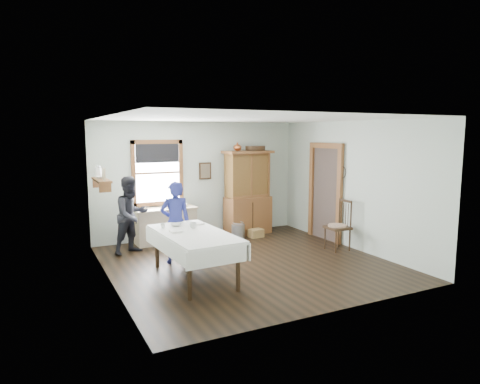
# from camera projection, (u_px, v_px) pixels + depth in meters

# --- Properties ---
(room) EXTENTS (5.01, 5.01, 2.70)m
(room) POSITION_uv_depth(u_px,v_px,m) (248.00, 192.00, 7.90)
(room) COLOR black
(room) RESTS_ON ground
(window) EXTENTS (1.18, 0.07, 1.48)m
(window) POSITION_uv_depth(u_px,v_px,m) (158.00, 169.00, 9.60)
(window) COLOR white
(window) RESTS_ON room
(doorway) EXTENTS (0.09, 1.14, 2.22)m
(doorway) POSITION_uv_depth(u_px,v_px,m) (326.00, 189.00, 9.77)
(doorway) COLOR #473932
(doorway) RESTS_ON room
(wall_shelf) EXTENTS (0.24, 1.00, 0.44)m
(wall_shelf) POSITION_uv_depth(u_px,v_px,m) (101.00, 179.00, 8.18)
(wall_shelf) COLOR brown
(wall_shelf) RESTS_ON room
(framed_picture) EXTENTS (0.30, 0.04, 0.40)m
(framed_picture) POSITION_uv_depth(u_px,v_px,m) (205.00, 171.00, 10.12)
(framed_picture) COLOR #372313
(framed_picture) RESTS_ON room
(rug_beater) EXTENTS (0.01, 0.27, 0.27)m
(rug_beater) POSITION_uv_depth(u_px,v_px,m) (342.00, 167.00, 9.20)
(rug_beater) COLOR black
(rug_beater) RESTS_ON room
(work_counter) EXTENTS (1.39, 0.56, 0.79)m
(work_counter) POSITION_uv_depth(u_px,v_px,m) (166.00, 225.00, 9.56)
(work_counter) COLOR tan
(work_counter) RESTS_ON room
(china_hutch) EXTENTS (1.22, 0.64, 2.02)m
(china_hutch) POSITION_uv_depth(u_px,v_px,m) (248.00, 193.00, 10.35)
(china_hutch) COLOR brown
(china_hutch) RESTS_ON room
(dining_table) EXTENTS (1.15, 2.04, 0.79)m
(dining_table) POSITION_uv_depth(u_px,v_px,m) (194.00, 255.00, 7.18)
(dining_table) COLOR white
(dining_table) RESTS_ON room
(spindle_chair) EXTENTS (0.51, 0.51, 1.06)m
(spindle_chair) POSITION_uv_depth(u_px,v_px,m) (338.00, 225.00, 8.93)
(spindle_chair) COLOR #372313
(spindle_chair) RESTS_ON room
(pail) EXTENTS (0.41, 0.41, 0.33)m
(pail) POSITION_uv_depth(u_px,v_px,m) (238.00, 231.00, 9.97)
(pail) COLOR #A0A3A9
(pail) RESTS_ON room
(wicker_basket) EXTENTS (0.36, 0.27, 0.19)m
(wicker_basket) POSITION_uv_depth(u_px,v_px,m) (256.00, 233.00, 10.08)
(wicker_basket) COLOR tan
(wicker_basket) RESTS_ON room
(woman_blue) EXTENTS (0.56, 0.41, 1.44)m
(woman_blue) POSITION_uv_depth(u_px,v_px,m) (175.00, 225.00, 8.04)
(woman_blue) COLOR navy
(woman_blue) RESTS_ON room
(figure_dark) EXTENTS (0.88, 0.80, 1.46)m
(figure_dark) POSITION_uv_depth(u_px,v_px,m) (132.00, 218.00, 8.67)
(figure_dark) COLOR black
(figure_dark) RESTS_ON room
(table_cup_a) EXTENTS (0.15, 0.15, 0.10)m
(table_cup_a) POSITION_uv_depth(u_px,v_px,m) (193.00, 225.00, 7.46)
(table_cup_a) COLOR silver
(table_cup_a) RESTS_ON dining_table
(table_cup_b) EXTENTS (0.11, 0.11, 0.09)m
(table_cup_b) POSITION_uv_depth(u_px,v_px,m) (163.00, 226.00, 7.46)
(table_cup_b) COLOR silver
(table_cup_b) RESTS_ON dining_table
(table_bowl) EXTENTS (0.28, 0.28, 0.05)m
(table_bowl) POSITION_uv_depth(u_px,v_px,m) (176.00, 225.00, 7.61)
(table_bowl) COLOR silver
(table_bowl) RESTS_ON dining_table
(counter_book) EXTENTS (0.25, 0.27, 0.02)m
(counter_book) POSITION_uv_depth(u_px,v_px,m) (169.00, 207.00, 9.60)
(counter_book) COLOR brown
(counter_book) RESTS_ON work_counter
(counter_bowl) EXTENTS (0.21, 0.21, 0.06)m
(counter_bowl) POSITION_uv_depth(u_px,v_px,m) (183.00, 205.00, 9.68)
(counter_bowl) COLOR silver
(counter_bowl) RESTS_ON work_counter
(shelf_bowl) EXTENTS (0.22, 0.22, 0.05)m
(shelf_bowl) POSITION_uv_depth(u_px,v_px,m) (101.00, 177.00, 8.19)
(shelf_bowl) COLOR silver
(shelf_bowl) RESTS_ON wall_shelf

